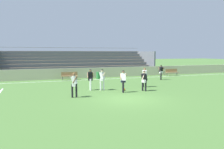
# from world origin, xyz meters

# --- Properties ---
(ground_plane) EXTENTS (160.00, 160.00, 0.00)m
(ground_plane) POSITION_xyz_m (0.00, 0.00, 0.00)
(ground_plane) COLOR #477033
(field_line_sideline) EXTENTS (44.00, 0.12, 0.01)m
(field_line_sideline) POSITION_xyz_m (0.00, 10.88, 0.00)
(field_line_sideline) COLOR white
(field_line_sideline) RESTS_ON ground
(sideline_wall) EXTENTS (48.00, 0.16, 1.22)m
(sideline_wall) POSITION_xyz_m (0.00, 12.69, 0.61)
(sideline_wall) COLOR beige
(sideline_wall) RESTS_ON ground
(bleacher_stand) EXTENTS (20.44, 5.78, 3.80)m
(bleacher_stand) POSITION_xyz_m (0.35, 16.70, 1.69)
(bleacher_stand) COLOR #897051
(bleacher_stand) RESTS_ON ground
(bench_far_right) EXTENTS (1.80, 0.40, 0.90)m
(bench_far_right) POSITION_xyz_m (11.56, 11.42, 0.55)
(bench_far_right) COLOR #99754C
(bench_far_right) RESTS_ON ground
(bench_far_left) EXTENTS (1.80, 0.40, 0.90)m
(bench_far_left) POSITION_xyz_m (-1.90, 11.42, 0.55)
(bench_far_left) COLOR #99754C
(bench_far_left) RESTS_ON ground
(trash_bin) EXTENTS (0.47, 0.47, 0.80)m
(trash_bin) POSITION_xyz_m (1.45, 11.56, 0.40)
(trash_bin) COLOR #2D7F3D
(trash_bin) RESTS_ON ground
(player_white_wide_left) EXTENTS (0.57, 0.41, 1.70)m
(player_white_wide_left) POSITION_xyz_m (0.68, 2.30, 1.02)
(player_white_wide_left) COLOR black
(player_white_wide_left) RESTS_ON ground
(player_dark_dropping_back) EXTENTS (0.65, 0.51, 1.61)m
(player_dark_dropping_back) POSITION_xyz_m (2.50, 2.34, 0.95)
(player_dark_dropping_back) COLOR black
(player_dark_dropping_back) RESTS_ON ground
(player_white_on_ball) EXTENTS (0.51, 0.61, 1.70)m
(player_white_on_ball) POSITION_xyz_m (-3.17, 1.73, 1.02)
(player_white_on_ball) COLOR black
(player_white_on_ball) RESTS_ON ground
(player_white_trailing_run) EXTENTS (0.71, 0.50, 1.70)m
(player_white_trailing_run) POSITION_xyz_m (3.52, 4.14, 1.02)
(player_white_trailing_run) COLOR black
(player_white_trailing_run) RESTS_ON ground
(player_dark_overlapping) EXTENTS (0.46, 0.63, 1.66)m
(player_dark_overlapping) POSITION_xyz_m (7.80, 8.16, 0.98)
(player_dark_overlapping) COLOR black
(player_dark_overlapping) RESTS_ON ground
(player_dark_challenging) EXTENTS (0.57, 0.46, 1.71)m
(player_dark_challenging) POSITION_xyz_m (-1.40, 4.20, 1.03)
(player_dark_challenging) COLOR white
(player_dark_challenging) RESTS_ON ground
(player_white_wide_right) EXTENTS (0.53, 0.65, 1.71)m
(player_white_wide_right) POSITION_xyz_m (-0.52, 3.81, 1.02)
(player_white_wide_right) COLOR white
(player_white_wide_right) RESTS_ON ground
(soccer_ball) EXTENTS (0.22, 0.22, 0.22)m
(soccer_ball) POSITION_xyz_m (1.03, 3.00, 0.11)
(soccer_ball) COLOR orange
(soccer_ball) RESTS_ON ground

